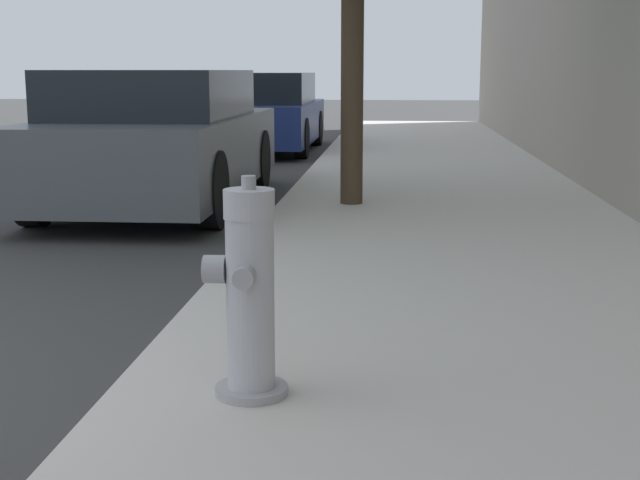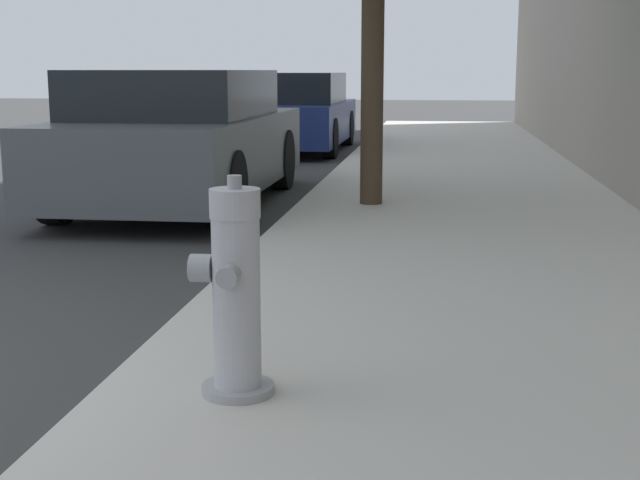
{
  "view_description": "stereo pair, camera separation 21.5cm",
  "coord_description": "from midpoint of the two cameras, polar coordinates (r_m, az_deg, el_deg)",
  "views": [
    {
      "loc": [
        3.2,
        -3.03,
        1.38
      ],
      "look_at": [
        2.81,
        1.51,
        0.52
      ],
      "focal_mm": 50.0,
      "sensor_mm": 36.0,
      "label": 1
    },
    {
      "loc": [
        3.42,
        -3.0,
        1.38
      ],
      "look_at": [
        2.81,
        1.51,
        0.52
      ],
      "focal_mm": 50.0,
      "sensor_mm": 36.0,
      "label": 2
    }
  ],
  "objects": [
    {
      "name": "sidewalk_slab",
      "position": [
        3.31,
        10.78,
        -13.02
      ],
      "size": [
        3.2,
        40.0,
        0.12
      ],
      "color": "beige",
      "rests_on": "ground_plane"
    },
    {
      "name": "fire_hydrant",
      "position": [
        3.5,
        -6.32,
        -3.58
      ],
      "size": [
        0.33,
        0.33,
        0.87
      ],
      "color": "#97979C",
      "rests_on": "sidewalk_slab"
    },
    {
      "name": "parked_car_near",
      "position": [
        9.34,
        -10.92,
        6.31
      ],
      "size": [
        1.81,
        4.34,
        1.39
      ],
      "color": "#4C5156",
      "rests_on": "ground_plane"
    },
    {
      "name": "parked_car_mid",
      "position": [
        15.59,
        -4.16,
        8.09
      ],
      "size": [
        1.86,
        4.19,
        1.35
      ],
      "color": "navy",
      "rests_on": "ground_plane"
    }
  ]
}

